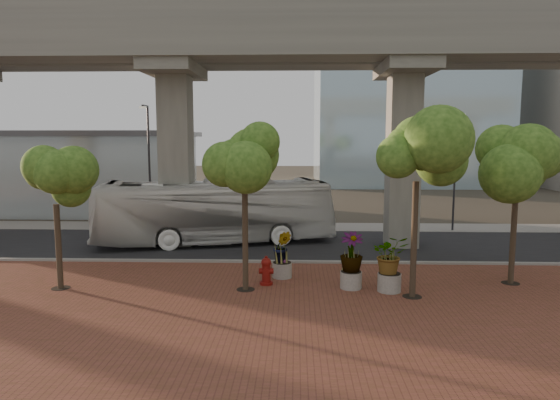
{
  "coord_description": "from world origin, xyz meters",
  "views": [
    {
      "loc": [
        0.42,
        -24.44,
        5.76
      ],
      "look_at": [
        -0.42,
        0.5,
        2.66
      ],
      "focal_mm": 32.0,
      "sensor_mm": 36.0,
      "label": 1
    }
  ],
  "objects": [
    {
      "name": "brick_plaza",
      "position": [
        0.0,
        -8.0,
        0.03
      ],
      "size": [
        70.0,
        13.0,
        0.06
      ],
      "primitive_type": "cube",
      "color": "brown",
      "rests_on": "ground"
    },
    {
      "name": "streetlamp_east",
      "position": [
        10.16,
        6.46,
        4.24
      ],
      "size": [
        0.36,
        1.05,
        7.25
      ],
      "color": "#2A2B2F",
      "rests_on": "ground"
    },
    {
      "name": "far_sidewalk",
      "position": [
        0.0,
        7.5,
        0.03
      ],
      "size": [
        90.0,
        3.0,
        0.06
      ],
      "primitive_type": "cube",
      "color": "gray",
      "rests_on": "ground"
    },
    {
      "name": "street_tree_far_east",
      "position": [
        8.9,
        -4.98,
        4.56
      ],
      "size": [
        3.6,
        3.6,
        6.16
      ],
      "color": "#4E3F2D",
      "rests_on": "ground"
    },
    {
      "name": "streetlamp_west",
      "position": [
        -8.65,
        5.85,
        4.49
      ],
      "size": [
        0.38,
        1.11,
        7.68
      ],
      "color": "#2A292E",
      "rests_on": "ground"
    },
    {
      "name": "street_tree_near_west",
      "position": [
        -1.5,
        -6.16,
        4.85
      ],
      "size": [
        3.16,
        3.16,
        6.26
      ],
      "color": "#4E3F2D",
      "rests_on": "ground"
    },
    {
      "name": "transit_viaduct",
      "position": [
        0.0,
        2.0,
        7.29
      ],
      "size": [
        72.0,
        5.6,
        12.4
      ],
      "color": "gray",
      "rests_on": "ground"
    },
    {
      "name": "asphalt_road",
      "position": [
        0.0,
        2.0,
        0.02
      ],
      "size": [
        90.0,
        8.0,
        0.04
      ],
      "primitive_type": "cube",
      "color": "black",
      "rests_on": "ground"
    },
    {
      "name": "planter_front",
      "position": [
        3.9,
        -6.19,
        1.36
      ],
      "size": [
        1.94,
        1.94,
        2.14
      ],
      "color": "gray",
      "rests_on": "ground"
    },
    {
      "name": "street_tree_far_west",
      "position": [
        -8.59,
        -6.23,
        4.22
      ],
      "size": [
        3.18,
        3.18,
        5.63
      ],
      "color": "#4E3F2D",
      "rests_on": "ground"
    },
    {
      "name": "curb_strip",
      "position": [
        0.0,
        -2.0,
        0.08
      ],
      "size": [
        70.0,
        0.25,
        0.16
      ],
      "primitive_type": "cube",
      "color": "gray",
      "rests_on": "ground"
    },
    {
      "name": "fire_hydrant",
      "position": [
        -0.76,
        -5.46,
        0.6
      ],
      "size": [
        0.57,
        0.51,
        1.13
      ],
      "color": "maroon",
      "rests_on": "ground"
    },
    {
      "name": "planter_right",
      "position": [
        2.51,
        -5.84,
        1.37
      ],
      "size": [
        2.03,
        2.03,
        2.16
      ],
      "color": "#A4A294",
      "rests_on": "ground"
    },
    {
      "name": "planter_left",
      "position": [
        -0.17,
        -4.44,
        1.25
      ],
      "size": [
        1.78,
        1.78,
        1.95
      ],
      "color": "#9D988D",
      "rests_on": "ground"
    },
    {
      "name": "transit_bus",
      "position": [
        -4.01,
        2.28,
        1.79
      ],
      "size": [
        13.18,
        5.92,
        3.58
      ],
      "primitive_type": "imported",
      "rotation": [
        0.0,
        0.0,
        1.81
      ],
      "color": "silver",
      "rests_on": "ground"
    },
    {
      "name": "ground",
      "position": [
        0.0,
        0.0,
        0.0
      ],
      "size": [
        160.0,
        160.0,
        0.0
      ],
      "primitive_type": "plane",
      "color": "#3A362A",
      "rests_on": "ground"
    },
    {
      "name": "station_pavilion",
      "position": [
        -20.0,
        16.0,
        3.22
      ],
      "size": [
        23.0,
        13.0,
        6.3
      ],
      "color": "#A4B4BB",
      "rests_on": "ground"
    },
    {
      "name": "street_tree_near_east",
      "position": [
        4.62,
        -6.81,
        5.27
      ],
      "size": [
        3.55,
        3.55,
        6.85
      ],
      "color": "#4E3F2D",
      "rests_on": "ground"
    }
  ]
}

